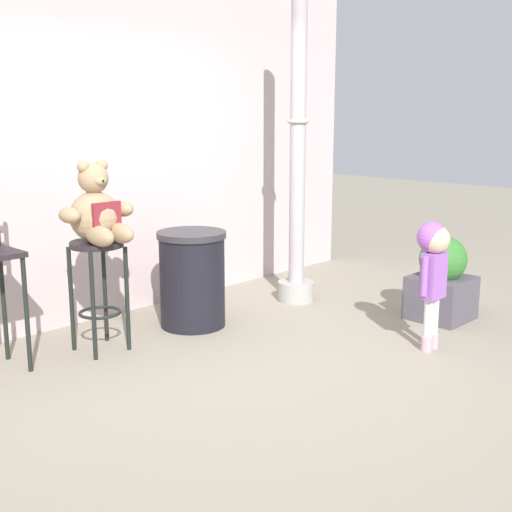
{
  "coord_description": "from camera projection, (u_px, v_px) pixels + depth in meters",
  "views": [
    {
      "loc": [
        -3.15,
        -2.98,
        1.73
      ],
      "look_at": [
        0.32,
        0.39,
        0.69
      ],
      "focal_mm": 47.59,
      "sensor_mm": 36.0,
      "label": 1
    }
  ],
  "objects": [
    {
      "name": "teddy_bear",
      "position": [
        97.0,
        213.0,
        4.78
      ],
      "size": [
        0.56,
        0.5,
        0.58
      ],
      "color": "#A18460",
      "rests_on": "bar_stool_with_teddy"
    },
    {
      "name": "child_walking",
      "position": [
        433.0,
        258.0,
        4.89
      ],
      "size": [
        0.3,
        0.24,
        0.95
      ],
      "rotation": [
        0.0,
        0.0,
        -0.98
      ],
      "color": "#CF9DAC",
      "rests_on": "ground_plane"
    },
    {
      "name": "bar_stool_with_teddy",
      "position": [
        98.0,
        274.0,
        4.9
      ],
      "size": [
        0.38,
        0.38,
        0.82
      ],
      "color": "black",
      "rests_on": "ground_plane"
    },
    {
      "name": "lamppost",
      "position": [
        297.0,
        180.0,
        6.08
      ],
      "size": [
        0.34,
        0.34,
        2.83
      ],
      "color": "#A3A09A",
      "rests_on": "ground_plane"
    },
    {
      "name": "planter_with_shrub",
      "position": [
        442.0,
        281.0,
        5.69
      ],
      "size": [
        0.46,
        0.46,
        0.71
      ],
      "color": "#504B55",
      "rests_on": "ground_plane"
    },
    {
      "name": "trash_bin",
      "position": [
        192.0,
        279.0,
        5.5
      ],
      "size": [
        0.56,
        0.56,
        0.78
      ],
      "color": "black",
      "rests_on": "ground_plane"
    },
    {
      "name": "building_wall",
      "position": [
        89.0,
        93.0,
        5.56
      ],
      "size": [
        6.19,
        0.3,
        3.74
      ],
      "primitive_type": "cube",
      "color": "beige",
      "rests_on": "ground_plane"
    },
    {
      "name": "ground_plane",
      "position": [
        264.0,
        371.0,
        4.6
      ],
      "size": [
        24.0,
        24.0,
        0.0
      ],
      "primitive_type": "plane",
      "color": "gray"
    }
  ]
}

